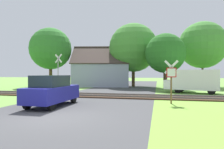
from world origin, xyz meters
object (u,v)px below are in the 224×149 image
object	(u,v)px
tree_center	(133,48)
tree_left	(51,49)
mail_truck	(193,80)
parked_car	(52,91)
crossing_sign_far	(58,71)
tree_right	(165,53)
stop_sign_near	(171,77)
house	(101,74)
tree_far	(203,45)

from	to	relation	value
tree_center	tree_left	bearing A→B (deg)	-165.95
mail_truck	parked_car	size ratio (longest dim) A/B	1.30
crossing_sign_far	tree_right	xyz separation A→B (m)	(10.25, 7.33, 2.15)
stop_sign_near	mail_truck	xyz separation A→B (m)	(2.49, 7.49, -0.40)
house	tree_center	xyz separation A→B (m)	(4.79, 0.13, 3.76)
crossing_sign_far	tree_center	size ratio (longest dim) A/B	0.41
house	tree_left	bearing A→B (deg)	-169.32
stop_sign_near	tree_far	world-z (taller)	tree_far
stop_sign_near	mail_truck	bearing A→B (deg)	-114.02
mail_truck	parked_car	xyz separation A→B (m)	(-9.26, -9.95, -0.34)
stop_sign_near	tree_far	xyz separation A→B (m)	(5.41, 17.85, 4.32)
crossing_sign_far	mail_truck	distance (m)	13.03
house	tree_left	xyz separation A→B (m)	(-6.83, -2.78, 3.59)
house	stop_sign_near	bearing A→B (deg)	-71.73
stop_sign_near	mail_truck	world-z (taller)	stop_sign_near
tree_far	mail_truck	world-z (taller)	tree_far
tree_far	tree_left	world-z (taller)	tree_far
parked_car	tree_center	bearing A→B (deg)	82.46
tree_far	parked_car	size ratio (longest dim) A/B	2.32
stop_sign_near	parked_car	size ratio (longest dim) A/B	0.68
tree_left	parked_car	xyz separation A→B (m)	(9.16, -15.60, -4.57)
tree_center	stop_sign_near	bearing A→B (deg)	-74.96
house	tree_right	xyz separation A→B (m)	(9.15, -3.94, 2.44)
house	tree_far	size ratio (longest dim) A/B	1.01
house	tree_left	size ratio (longest dim) A/B	1.11
house	parked_car	distance (m)	18.56
stop_sign_near	tree_far	size ratio (longest dim) A/B	0.29
crossing_sign_far	tree_center	world-z (taller)	tree_center
tree_far	tree_right	bearing A→B (deg)	-132.38
tree_center	tree_right	bearing A→B (deg)	-43.02
crossing_sign_far	parked_car	size ratio (longest dim) A/B	0.94
tree_right	tree_left	bearing A→B (deg)	175.85
house	tree_center	size ratio (longest dim) A/B	1.02
tree_center	tree_far	size ratio (longest dim) A/B	0.98
crossing_sign_far	tree_left	world-z (taller)	tree_left
crossing_sign_far	mail_truck	xyz separation A→B (m)	(12.69, 2.85, -0.93)
stop_sign_near	tree_far	bearing A→B (deg)	-112.49
crossing_sign_far	house	world-z (taller)	house
stop_sign_near	parked_car	bearing A→B (deg)	14.37
crossing_sign_far	tree_far	xyz separation A→B (m)	(15.61, 13.21, 3.79)
tree_right	parked_car	size ratio (longest dim) A/B	1.68
stop_sign_near	tree_left	distance (m)	21.00
stop_sign_near	tree_left	xyz separation A→B (m)	(-15.93, 13.14, 3.82)
stop_sign_near	tree_right	distance (m)	12.27
stop_sign_near	crossing_sign_far	bearing A→B (deg)	-30.10
tree_right	tree_center	xyz separation A→B (m)	(-4.36, 4.07, 1.31)
tree_center	tree_left	world-z (taller)	tree_center
crossing_sign_far	tree_right	size ratio (longest dim) A/B	0.56
parked_car	mail_truck	bearing A→B (deg)	47.10
tree_far	mail_truck	xyz separation A→B (m)	(-2.92, -10.37, -4.72)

